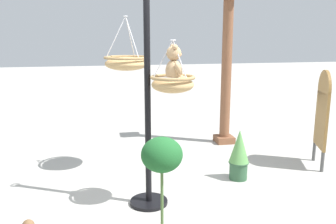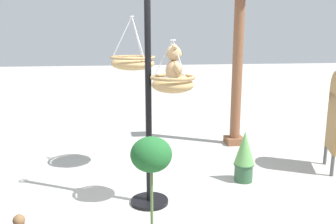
{
  "view_description": "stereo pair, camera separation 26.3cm",
  "coord_description": "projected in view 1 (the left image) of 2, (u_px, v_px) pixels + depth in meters",
  "views": [
    {
      "loc": [
        3.65,
        -0.74,
        1.93
      ],
      "look_at": [
        0.0,
        0.03,
        1.12
      ],
      "focal_mm": 37.84,
      "sensor_mm": 36.0,
      "label": 1
    },
    {
      "loc": [
        3.7,
        -0.48,
        1.93
      ],
      "look_at": [
        0.0,
        0.03,
        1.12
      ],
      "focal_mm": 37.84,
      "sensor_mm": 36.0,
      "label": 2
    }
  ],
  "objects": [
    {
      "name": "ground_plane",
      "position": [
        165.0,
        208.0,
        4.05
      ],
      "size": [
        40.0,
        40.0,
        0.0
      ],
      "primitive_type": "plane",
      "color": "#ADAAA3"
    },
    {
      "name": "display_pole_central",
      "position": [
        148.0,
        135.0,
        3.98
      ],
      "size": [
        0.44,
        0.44,
        2.63
      ],
      "color": "black",
      "rests_on": "ground"
    },
    {
      "name": "hanging_basket_with_teddy",
      "position": [
        173.0,
        83.0,
        3.76
      ],
      "size": [
        0.48,
        0.48,
        0.56
      ],
      "color": "tan"
    },
    {
      "name": "display_sign_board",
      "position": [
        322.0,
        110.0,
        5.18
      ],
      "size": [
        0.54,
        0.23,
        1.45
      ],
      "color": "olive",
      "rests_on": "ground"
    },
    {
      "name": "potted_plant_fern_front",
      "position": [
        162.0,
        211.0,
        2.81
      ],
      "size": [
        0.36,
        0.36,
        1.18
      ],
      "color": "beige",
      "rests_on": "ground"
    },
    {
      "name": "potted_plant_flowering_red",
      "position": [
        239.0,
        154.0,
        4.8
      ],
      "size": [
        0.28,
        0.28,
        0.7
      ],
      "color": "#2D5638",
      "rests_on": "ground"
    },
    {
      "name": "greenhouse_pillar_right",
      "position": [
        226.0,
        73.0,
        6.27
      ],
      "size": [
        0.34,
        0.34,
        2.67
      ],
      "color": "brown",
      "rests_on": "ground"
    },
    {
      "name": "teddy_bear",
      "position": [
        175.0,
        66.0,
        3.73
      ],
      "size": [
        0.28,
        0.26,
        0.41
      ],
      "color": "tan"
    },
    {
      "name": "hanging_basket_left_high",
      "position": [
        127.0,
        63.0,
        4.83
      ],
      "size": [
        0.62,
        0.62,
        0.73
      ],
      "color": "tan"
    }
  ]
}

